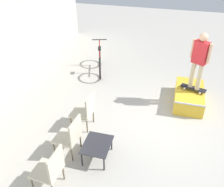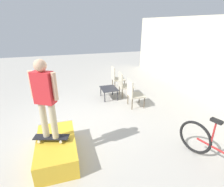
% 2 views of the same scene
% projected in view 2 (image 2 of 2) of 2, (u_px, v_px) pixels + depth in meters
% --- Properties ---
extents(ground_plane, '(24.00, 24.00, 0.00)m').
position_uv_depth(ground_plane, '(75.00, 123.00, 5.17)').
color(ground_plane, '#B7B2A8').
extents(house_wall_back, '(12.00, 0.06, 3.00)m').
position_uv_depth(house_wall_back, '(219.00, 63.00, 5.91)').
color(house_wall_back, beige).
rests_on(house_wall_back, ground_plane).
extents(skate_ramp_box, '(1.52, 0.81, 0.46)m').
position_uv_depth(skate_ramp_box, '(57.00, 148.00, 3.81)').
color(skate_ramp_box, gold).
rests_on(skate_ramp_box, ground_plane).
extents(skateboard_on_ramp, '(0.41, 0.75, 0.07)m').
position_uv_depth(skateboard_on_ramp, '(51.00, 137.00, 3.68)').
color(skateboard_on_ramp, black).
rests_on(skateboard_on_ramp, skate_ramp_box).
extents(person_skater, '(0.37, 0.50, 1.64)m').
position_uv_depth(person_skater, '(45.00, 95.00, 3.31)').
color(person_skater, '#C6B793').
rests_on(person_skater, skateboard_on_ramp).
extents(coffee_table, '(0.73, 0.60, 0.41)m').
position_uv_depth(coffee_table, '(109.00, 90.00, 6.74)').
color(coffee_table, '#2D2D33').
rests_on(coffee_table, ground_plane).
extents(patio_chair_left, '(0.55, 0.55, 0.98)m').
position_uv_depth(patio_chair_left, '(116.00, 77.00, 7.70)').
color(patio_chair_left, brown).
rests_on(patio_chair_left, ground_plane).
extents(patio_chair_center, '(0.56, 0.56, 0.98)m').
position_uv_depth(patio_chair_center, '(124.00, 84.00, 6.84)').
color(patio_chair_center, brown).
rests_on(patio_chair_center, ground_plane).
extents(patio_chair_right, '(0.54, 0.54, 0.98)m').
position_uv_depth(patio_chair_right, '(134.00, 92.00, 5.99)').
color(patio_chair_right, brown).
rests_on(patio_chair_right, ground_plane).
extents(bicycle, '(1.78, 0.69, 1.07)m').
position_uv_depth(bicycle, '(220.00, 150.00, 3.48)').
color(bicycle, black).
rests_on(bicycle, ground_plane).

